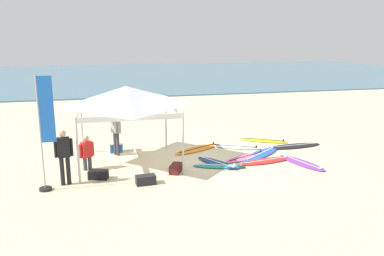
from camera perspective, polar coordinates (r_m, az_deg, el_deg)
ground_plane at (r=14.31m, az=-0.06°, el=-4.58°), size 80.00×80.00×0.00m
sea at (r=46.86m, az=-9.68°, el=7.74°), size 80.00×36.00×0.10m
canopy_tent at (r=13.55m, az=-9.64°, el=4.61°), size 3.39×3.39×2.75m
surfboard_white at (r=15.83m, az=6.47°, el=-2.77°), size 2.06×1.43×0.19m
surfboard_navy at (r=13.76m, az=3.80°, el=-5.18°), size 1.38×1.90×0.19m
surfboard_pink at (r=14.53m, az=7.96°, el=-4.28°), size 2.04×1.34×0.19m
surfboard_purple at (r=14.31m, az=15.92°, el=-4.95°), size 1.14×2.18×0.19m
surfboard_black at (r=16.39m, az=14.83°, el=-2.58°), size 2.43×0.82×0.19m
surfboard_yellow at (r=16.98m, az=10.57°, el=-1.81°), size 2.04×1.52×0.19m
surfboard_red at (r=14.23m, az=10.87°, el=-4.78°), size 2.19×0.93×0.19m
surfboard_blue at (r=15.00m, az=10.10°, el=-3.80°), size 2.29×1.96×0.19m
surfboard_teal at (r=13.46m, az=4.08°, el=-5.61°), size 1.89×1.01×0.19m
surfboard_orange at (r=15.44m, az=0.79°, el=-3.10°), size 2.26×1.62×0.19m
person_black at (r=12.20m, az=-18.39°, el=-3.59°), size 0.54×0.28×1.71m
person_grey at (r=14.80m, az=-11.19°, el=-0.26°), size 0.37×0.49×1.71m
person_red at (r=13.46m, az=-15.30°, el=-3.29°), size 0.48×0.38×1.20m
banner_flag at (r=11.78m, az=-20.88°, el=-1.42°), size 0.60×0.36×3.40m
gear_bag_near_tent at (r=12.88m, az=-2.41°, el=-5.98°), size 0.55×0.68×0.28m
gear_bag_by_pole at (r=11.97m, az=-6.86°, el=-7.60°), size 0.62×0.37×0.28m
gear_bag_on_sand at (r=12.66m, az=-13.67°, el=-6.71°), size 0.66×0.47×0.28m
cooler_box at (r=15.37m, az=-11.13°, el=-2.80°), size 0.50×0.36×0.39m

